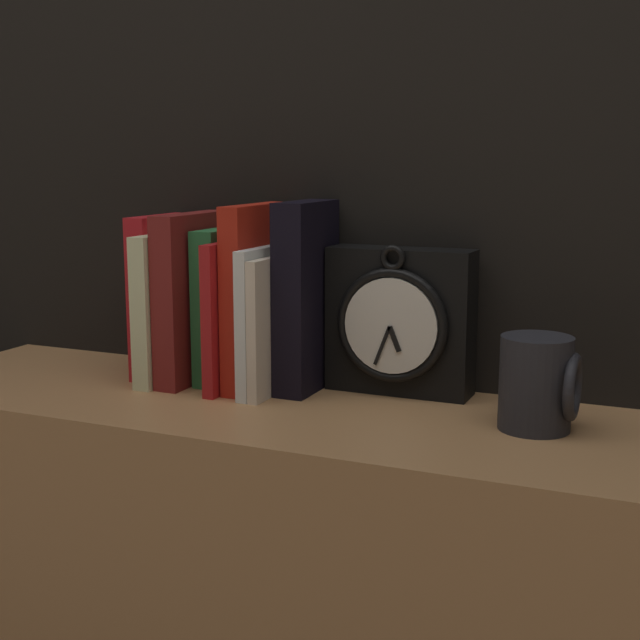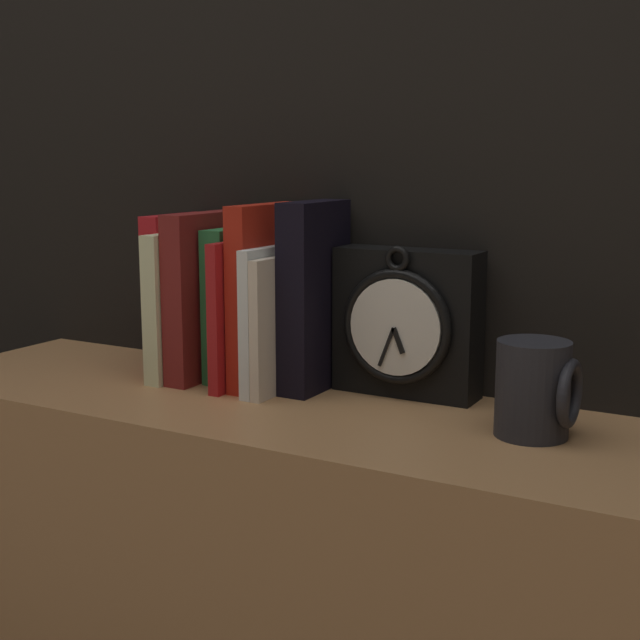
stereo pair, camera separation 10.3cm
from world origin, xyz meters
TOP-DOWN VIEW (x-y plane):
  - clock at (0.06, 0.11)m, footprint 0.18×0.07m
  - book_slot0_red at (-0.27, 0.08)m, footprint 0.03×0.12m
  - book_slot1_cream at (-0.24, 0.06)m, footprint 0.02×0.16m
  - book_slot2_maroon at (-0.21, 0.07)m, footprint 0.03×0.15m
  - book_slot3_green at (-0.17, 0.08)m, footprint 0.03×0.12m
  - book_slot4_red at (-0.14, 0.06)m, footprint 0.02×0.16m
  - book_slot5_red at (-0.12, 0.07)m, footprint 0.03×0.14m
  - book_slot6_white at (-0.10, 0.06)m, footprint 0.02×0.16m
  - book_slot7_cream at (-0.08, 0.06)m, footprint 0.01×0.16m
  - book_slot8_black at (-0.06, 0.08)m, footprint 0.04×0.12m
  - mug at (0.25, 0.03)m, footprint 0.08×0.08m

SIDE VIEW (x-z plane):
  - mug at x=0.25m, z-range 0.76..0.87m
  - book_slot7_cream at x=-0.08m, z-range 0.76..0.93m
  - clock at x=0.06m, z-range 0.76..0.95m
  - book_slot6_white at x=-0.10m, z-range 0.76..0.95m
  - book_slot4_red at x=-0.14m, z-range 0.76..0.95m
  - book_slot1_cream at x=-0.24m, z-range 0.76..0.96m
  - book_slot3_green at x=-0.17m, z-range 0.76..0.96m
  - book_slot0_red at x=-0.27m, z-range 0.76..0.98m
  - book_slot2_maroon at x=-0.21m, z-range 0.76..0.98m
  - book_slot5_red at x=-0.12m, z-range 0.76..1.00m
  - book_slot8_black at x=-0.06m, z-range 0.76..1.00m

